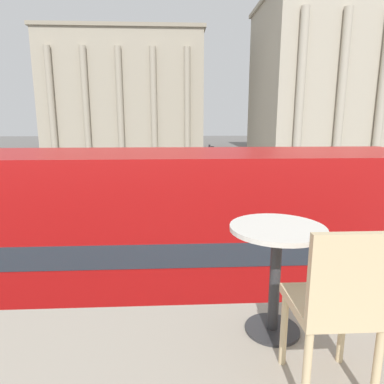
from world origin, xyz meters
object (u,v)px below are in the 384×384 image
Objects in this scene: cafe_dining_table at (276,256)px; plaza_building_left at (125,93)px; plaza_building_right at (348,81)px; car_black at (97,166)px; traffic_light_near at (348,185)px; pedestrian_blue at (147,160)px; pedestrian_olive at (321,176)px; traffic_light_mid at (211,163)px; pedestrian_red at (216,160)px; cafe_chair_0 at (337,303)px; pedestrian_white at (300,178)px; car_maroon at (75,170)px; double_decker_bus at (140,243)px.

plaza_building_left is at bearing 98.64° from cafe_dining_table.
car_black is at bearing -155.73° from plaza_building_right.
traffic_light_near reaches higher than pedestrian_blue.
pedestrian_olive is (9.58, 21.07, -3.05)m from cafe_dining_table.
plaza_building_right is 32.44m from traffic_light_mid.
car_black is at bearing -22.66° from pedestrian_olive.
plaza_building_right is 29.11m from pedestrian_blue.
traffic_light_near is 2.15× the size of pedestrian_red.
car_black is at bearing 131.86° from traffic_light_mid.
cafe_dining_table is 12.30m from traffic_light_near.
plaza_building_right is 27.00m from pedestrian_olive.
cafe_dining_table reaches higher than traffic_light_mid.
pedestrian_red is (11.19, 0.79, 0.31)m from car_black.
cafe_chair_0 is 20.01m from traffic_light_mid.
pedestrian_white is at bearing -63.20° from plaza_building_left.
cafe_dining_table reaches higher than pedestrian_red.
car_maroon is at bearing -153.66° from pedestrian_white.
cafe_dining_table is at bearing 112.01° from cafe_chair_0.
traffic_light_near reaches higher than traffic_light_mid.
cafe_dining_table is 0.80× the size of cafe_chair_0.
double_decker_bus reaches higher than car_black.
plaza_building_right is at bearing 63.08° from cafe_dining_table.
pedestrian_blue is (-11.60, 11.27, 0.01)m from pedestrian_white.
plaza_building_left reaches higher than pedestrian_olive.
traffic_light_near is 22.67m from car_maroon.
car_maroon is at bearing 116.10° from cafe_chair_0.
plaza_building_right is at bearing 58.88° from double_decker_bus.
cafe_chair_0 is 49.41m from plaza_building_right.
traffic_light_near is (-15.98, -32.79, -7.35)m from plaza_building_right.
pedestrian_blue is at bearing 94.43° from double_decker_bus.
cafe_chair_0 is 31.56m from pedestrian_red.
car_maroon is 7.64m from pedestrian_blue.
car_maroon is at bearing 108.49° from cafe_dining_table.
pedestrian_red is at bearing 79.81° from double_decker_bus.
double_decker_bus is 26.28m from pedestrian_red.
double_decker_bus is 3.04× the size of traffic_light_near.
cafe_chair_0 is 33.30m from pedestrian_blue.
double_decker_bus reaches higher than traffic_light_near.
car_maroon is 1.00× the size of car_black.
traffic_light_near is (6.04, 10.59, -1.63)m from cafe_dining_table.
double_decker_bus is 6.31× the size of pedestrian_olive.
cafe_chair_0 is (0.14, -0.55, -0.02)m from cafe_dining_table.
plaza_building_left is at bearing 105.97° from traffic_light_mid.
double_decker_bus is at bearing 113.38° from cafe_chair_0.
car_maroon is (-9.14, 27.34, -3.40)m from cafe_dining_table.
traffic_light_near is (14.14, -42.75, -6.33)m from plaza_building_left.
double_decker_bus is at bearing -101.83° from traffic_light_mid.
traffic_light_near is 2.34× the size of pedestrian_white.
pedestrian_olive is 11.47m from pedestrian_red.
plaza_building_right is 36.21m from car_maroon.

